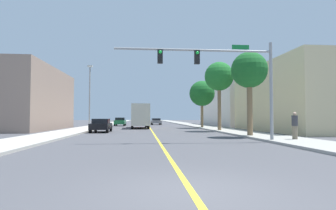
# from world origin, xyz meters

# --- Properties ---
(ground) EXTENTS (192.00, 192.00, 0.00)m
(ground) POSITION_xyz_m (0.00, 42.00, 0.00)
(ground) COLOR #47474C
(sidewalk_left) EXTENTS (3.51, 168.00, 0.15)m
(sidewalk_left) POSITION_xyz_m (-8.40, 42.00, 0.07)
(sidewalk_left) COLOR #B2ADA3
(sidewalk_left) RESTS_ON ground
(sidewalk_right) EXTENTS (3.51, 168.00, 0.15)m
(sidewalk_right) POSITION_xyz_m (8.40, 42.00, 0.07)
(sidewalk_right) COLOR #9E9B93
(sidewalk_right) RESTS_ON ground
(lane_marking_center) EXTENTS (0.16, 144.00, 0.01)m
(lane_marking_center) POSITION_xyz_m (0.00, 42.00, 0.00)
(lane_marking_center) COLOR yellow
(lane_marking_center) RESTS_ON ground
(building_right_near) EXTENTS (11.66, 16.96, 7.35)m
(building_right_near) POSITION_xyz_m (17.58, 23.46, 3.67)
(building_right_near) COLOR beige
(building_right_near) RESTS_ON ground
(building_right_far) EXTENTS (11.00, 21.59, 7.17)m
(building_right_far) POSITION_xyz_m (17.26, 44.74, 3.58)
(building_right_far) COLOR silver
(building_right_far) RESTS_ON ground
(traffic_signal_mast) EXTENTS (9.92, 0.36, 6.15)m
(traffic_signal_mast) POSITION_xyz_m (3.99, 10.95, 4.59)
(traffic_signal_mast) COLOR gray
(traffic_signal_mast) RESTS_ON sidewalk_right
(street_lamp) EXTENTS (0.56, 0.28, 7.41)m
(street_lamp) POSITION_xyz_m (-7.15, 26.80, 4.28)
(street_lamp) COLOR gray
(street_lamp) RESTS_ON sidewalk_left
(palm_near) EXTENTS (2.82, 2.82, 6.52)m
(palm_near) POSITION_xyz_m (7.27, 15.10, 5.16)
(palm_near) COLOR brown
(palm_near) RESTS_ON sidewalk_right
(palm_mid) EXTENTS (3.17, 3.17, 7.48)m
(palm_mid) POSITION_xyz_m (7.32, 23.91, 5.96)
(palm_mid) COLOR brown
(palm_mid) RESTS_ON sidewalk_right
(palm_far) EXTENTS (3.57, 3.57, 6.54)m
(palm_far) POSITION_xyz_m (7.30, 32.74, 4.87)
(palm_far) COLOR brown
(palm_far) RESTS_ON sidewalk_right
(car_green) EXTENTS (1.90, 3.97, 1.47)m
(car_green) POSITION_xyz_m (-5.03, 44.09, 0.76)
(car_green) COLOR #196638
(car_green) RESTS_ON ground
(car_black) EXTENTS (1.85, 4.22, 1.39)m
(car_black) POSITION_xyz_m (-5.30, 23.34, 0.72)
(car_black) COLOR black
(car_black) RESTS_ON ground
(car_gray) EXTENTS (2.07, 4.18, 1.30)m
(car_gray) POSITION_xyz_m (1.63, 50.68, 0.69)
(car_gray) COLOR slate
(car_gray) RESTS_ON ground
(car_white) EXTENTS (1.92, 3.91, 1.36)m
(car_white) POSITION_xyz_m (-1.32, 49.62, 0.72)
(car_white) COLOR white
(car_white) RESTS_ON ground
(delivery_truck) EXTENTS (2.74, 8.73, 3.29)m
(delivery_truck) POSITION_xyz_m (-1.44, 33.14, 1.74)
(delivery_truck) COLOR red
(delivery_truck) RESTS_ON ground
(pedestrian) EXTENTS (0.38, 0.38, 1.75)m
(pedestrian) POSITION_xyz_m (8.68, 11.15, 1.02)
(pedestrian) COLOR #726651
(pedestrian) RESTS_ON sidewalk_right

